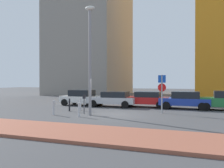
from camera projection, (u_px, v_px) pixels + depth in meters
The scene contains 14 objects.
ground_plane at pixel (113, 114), 16.90m from camera, with size 120.00×120.00×0.00m, color #424244.
sidewalk_brick at pixel (64, 131), 10.85m from camera, with size 40.00×3.25×0.14m, color #93513D.
parked_car_white at pixel (82, 97), 23.23m from camera, with size 3.96×2.14×1.49m.
parked_car_silver at pixel (113, 99), 21.99m from camera, with size 4.43×2.15×1.38m.
parked_car_red at pixel (146, 99), 21.72m from camera, with size 4.35×2.12×1.40m.
parked_car_blue at pixel (185, 100), 20.28m from camera, with size 4.11×1.98×1.47m.
parking_sign_post at pixel (162, 89), 17.60m from camera, with size 0.60×0.10×2.80m.
parking_meter at pixel (84, 101), 17.27m from camera, with size 0.18×0.14×1.36m.
street_lamp at pixel (90, 52), 16.42m from camera, with size 0.70×0.36×7.46m.
traffic_bollard_near at pixel (54, 108), 16.64m from camera, with size 0.15×0.15×0.99m, color #B7B7BC.
traffic_bollard_mid at pixel (79, 110), 15.75m from camera, with size 0.14×0.14×0.95m, color #B7B7BC.
traffic_bollard_far at pixel (69, 105), 18.69m from camera, with size 0.12×0.12×0.98m, color black.
traffic_bollard_edge at pixel (80, 104), 19.16m from camera, with size 0.13×0.13×0.98m, color #B7B7BC.
building_under_construction at pixel (91, 37), 43.73m from camera, with size 11.76×14.30×20.80m, color gray.
Camera 1 is at (5.76, -15.86, 2.34)m, focal length 38.66 mm.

